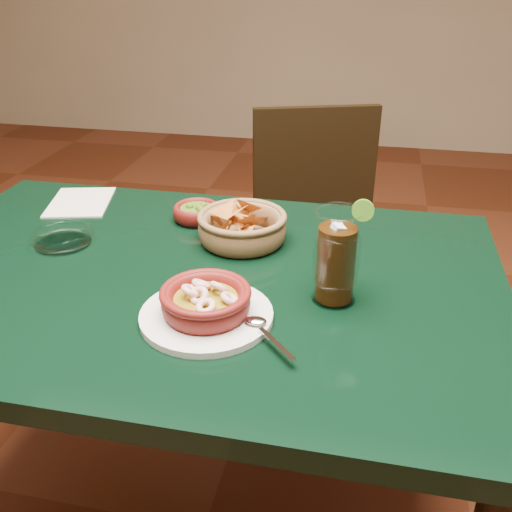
% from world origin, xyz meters
% --- Properties ---
extents(dining_table, '(1.20, 0.80, 0.75)m').
position_xyz_m(dining_table, '(0.00, 0.00, 0.65)').
color(dining_table, black).
rests_on(dining_table, ground).
extents(dining_chair, '(0.52, 0.52, 0.89)m').
position_xyz_m(dining_chair, '(0.19, 0.70, 0.49)').
color(dining_chair, black).
rests_on(dining_chair, ground).
extents(shrimp_plate, '(0.28, 0.22, 0.07)m').
position_xyz_m(shrimp_plate, '(0.08, -0.15, 0.78)').
color(shrimp_plate, silver).
rests_on(shrimp_plate, dining_table).
extents(chip_basket, '(0.22, 0.22, 0.12)m').
position_xyz_m(chip_basket, '(0.07, 0.15, 0.78)').
color(chip_basket, brown).
rests_on(chip_basket, dining_table).
extents(guacamole_ramekin, '(0.13, 0.13, 0.04)m').
position_xyz_m(guacamole_ramekin, '(-0.05, 0.24, 0.77)').
color(guacamole_ramekin, '#540F0D').
rests_on(guacamole_ramekin, dining_table).
extents(cola_drink, '(0.17, 0.17, 0.19)m').
position_xyz_m(cola_drink, '(0.28, -0.04, 0.83)').
color(cola_drink, white).
rests_on(cola_drink, dining_table).
extents(glass_ashtray, '(0.14, 0.14, 0.03)m').
position_xyz_m(glass_ashtray, '(-0.30, 0.06, 0.77)').
color(glass_ashtray, white).
rests_on(glass_ashtray, dining_table).
extents(paper_menu, '(0.18, 0.22, 0.00)m').
position_xyz_m(paper_menu, '(-0.37, 0.28, 0.75)').
color(paper_menu, beige).
rests_on(paper_menu, dining_table).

